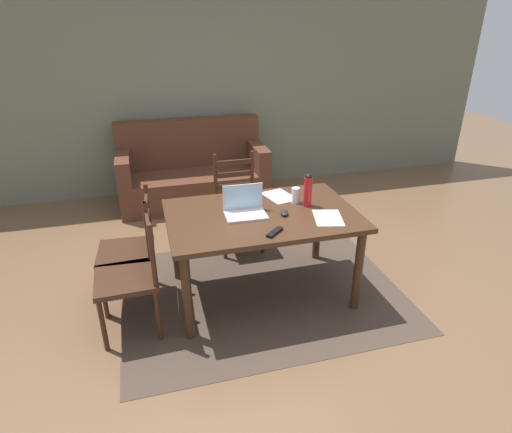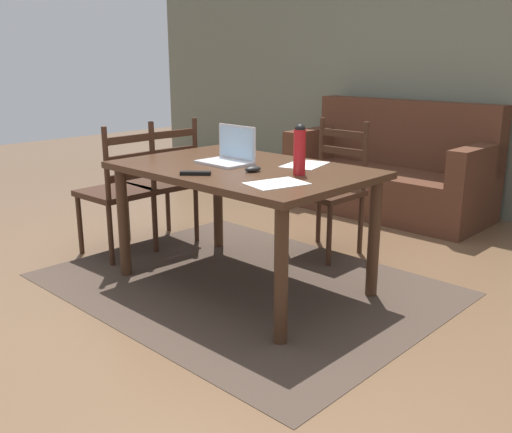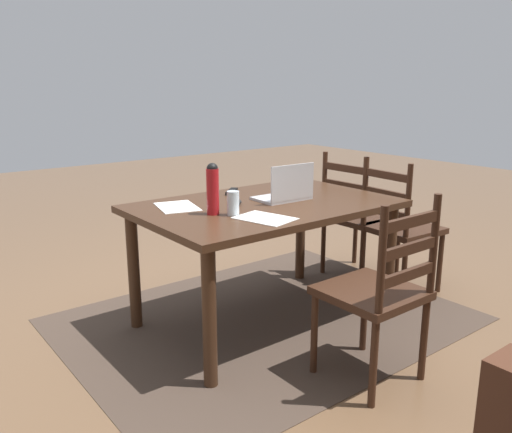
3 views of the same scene
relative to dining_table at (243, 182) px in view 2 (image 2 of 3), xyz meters
The scene contains 15 objects.
ground_plane 0.66m from the dining_table, ahead, with size 14.00×14.00×0.00m, color brown.
area_rug 0.66m from the dining_table, ahead, with size 2.35×1.81×0.01m, color #47382D.
wall_back 2.75m from the dining_table, 90.00° to the left, with size 8.00×0.12×2.70m, color #6B6D5B.
dining_table is the anchor object (origin of this frame).
chair_far_head 0.89m from the dining_table, 90.01° to the left, with size 0.44×0.44×0.95m.
chair_left_near 1.08m from the dining_table, 169.37° to the right, with size 0.45×0.45×0.95m.
chair_left_far 1.08m from the dining_table, 169.43° to the left, with size 0.46×0.46×0.95m.
couch 2.23m from the dining_table, 97.30° to the left, with size 1.80×0.80×1.00m.
laptop 0.20m from the dining_table, 168.29° to the left, with size 0.33×0.23×0.23m.
water_bottle 0.47m from the dining_table, ahead, with size 0.07×0.07×0.28m.
drinking_glass 0.39m from the dining_table, 21.55° to the left, with size 0.07×0.07×0.13m, color silver.
computer_mouse 0.21m from the dining_table, 25.60° to the right, with size 0.06×0.10×0.03m, color black.
tv_remote 0.37m from the dining_table, 91.42° to the right, with size 0.04×0.17×0.02m, color black.
paper_stack_left 0.39m from the dining_table, 50.78° to the left, with size 0.21×0.30×0.00m, color white.
paper_stack_right 0.53m from the dining_table, 25.33° to the right, with size 0.21×0.30×0.00m, color white.
Camera 2 is at (2.38, -2.38, 1.38)m, focal length 40.21 mm.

